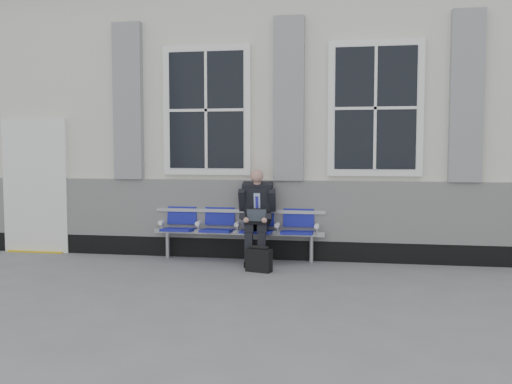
# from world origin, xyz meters

# --- Properties ---
(ground) EXTENTS (70.00, 70.00, 0.00)m
(ground) POSITION_xyz_m (0.00, 0.00, 0.00)
(ground) COLOR slate
(ground) RESTS_ON ground
(station_building) EXTENTS (14.40, 4.40, 4.49)m
(station_building) POSITION_xyz_m (-0.02, 3.47, 2.22)
(station_building) COLOR beige
(station_building) RESTS_ON ground
(bench) EXTENTS (2.60, 0.47, 0.91)m
(bench) POSITION_xyz_m (-1.64, 1.32, 0.55)
(bench) COLOR #9EA0A3
(bench) RESTS_ON ground
(businessman) EXTENTS (0.56, 0.75, 1.37)m
(businessman) POSITION_xyz_m (-1.34, 1.19, 0.75)
(businessman) COLOR black
(businessman) RESTS_ON ground
(briefcase) EXTENTS (0.37, 0.23, 0.36)m
(briefcase) POSITION_xyz_m (-1.20, 0.55, 0.16)
(briefcase) COLOR black
(briefcase) RESTS_ON ground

